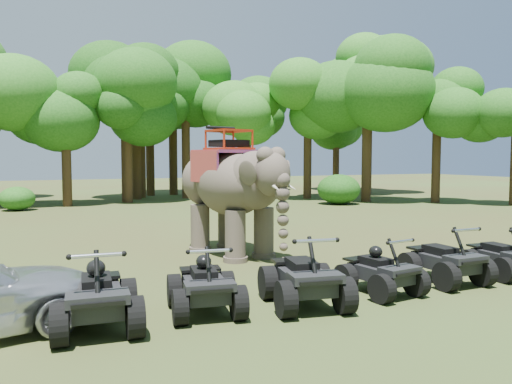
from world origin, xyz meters
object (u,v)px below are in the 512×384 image
atv_1 (205,278)px  atv_4 (445,254)px  atv_2 (304,270)px  atv_3 (380,265)px  atv_5 (502,251)px  elephant (231,191)px  atv_0 (97,288)px

atv_1 → atv_4: (5.48, -0.05, 0.02)m
atv_2 → atv_3: bearing=13.6°
atv_1 → atv_4: size_ratio=0.97×
atv_2 → atv_5: atv_2 is taller
elephant → atv_4: (3.20, -4.85, -1.16)m
atv_5 → atv_4: bearing=-178.7°
atv_3 → atv_4: atv_4 is taller
atv_3 → atv_0: bearing=171.6°
atv_2 → atv_3: atv_2 is taller
elephant → atv_5: 7.02m
atv_0 → atv_2: 3.66m
elephant → atv_1: (-2.28, -4.80, -1.18)m
atv_4 → elephant: bearing=122.6°
atv_2 → elephant: bearing=94.4°
atv_2 → atv_4: atv_2 is taller
elephant → atv_1: bearing=-129.1°
atv_4 → atv_5: size_ratio=1.08×
elephant → atv_4: elephant is taller
atv_0 → atv_1: bearing=8.5°
atv_0 → atv_3: (5.46, -0.07, -0.09)m
elephant → atv_5: (4.87, -4.90, -1.21)m
elephant → atv_2: bearing=-108.9°
atv_2 → atv_5: (5.34, 0.24, -0.09)m
elephant → atv_2: 5.29m
elephant → atv_0: 6.54m
elephant → atv_5: size_ratio=2.69×
elephant → atv_1: 5.44m
atv_0 → elephant: bearing=54.2°
atv_0 → atv_5: atv_0 is taller
atv_5 → atv_0: bearing=-176.7°
atv_1 → atv_2: (1.81, -0.34, 0.06)m
atv_0 → atv_5: (9.00, 0.05, -0.08)m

